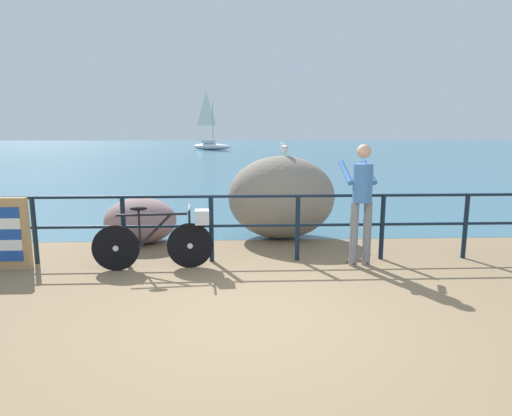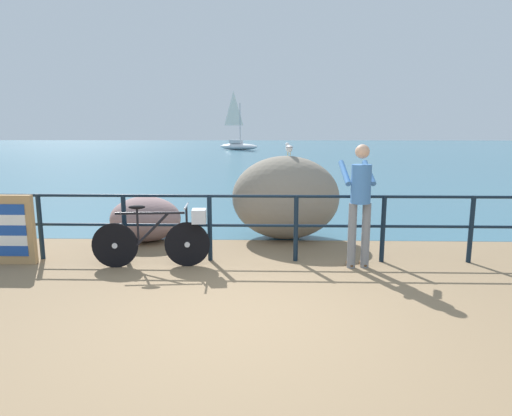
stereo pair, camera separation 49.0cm
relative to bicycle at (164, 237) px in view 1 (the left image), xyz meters
name	(u,v)px [view 1 (the left image)]	position (x,y,z in m)	size (l,w,h in m)	color
ground_plane	(242,168)	(1.32, 18.30, -0.51)	(120.00, 120.00, 0.10)	#846B4C
sea_surface	(239,148)	(1.32, 46.60, -0.46)	(120.00, 90.00, 0.01)	#38667A
promenade_railing	(255,220)	(1.32, 0.34, 0.17)	(9.23, 0.07, 1.02)	black
bicycle	(164,237)	(0.00, 0.00, 0.00)	(1.70, 0.48, 0.92)	black
person_at_railing	(361,199)	(2.86, 0.06, 0.53)	(0.48, 0.65, 1.78)	slate
breakwater_boulder_main	(281,197)	(1.87, 1.77, 0.30)	(1.96, 1.37, 1.52)	gray
breakwater_boulder_left	(140,220)	(-0.66, 1.50, -0.06)	(1.26, 1.06, 0.81)	gray
seagull	(284,148)	(1.92, 1.84, 1.20)	(0.17, 0.34, 0.23)	gold
sailboat	(211,143)	(-1.68, 40.44, 0.24)	(4.56, 2.89, 6.16)	white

